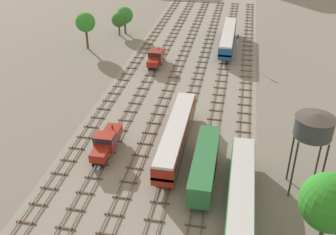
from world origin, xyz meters
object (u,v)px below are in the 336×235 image
Objects in this scene: shunter_loco_left_mid at (106,142)px; water_tower at (314,126)px; diesel_railcar_centre_midfar at (176,134)px; freight_boxcar_centre_right_near at (205,163)px; shunter_loco_left_far at (156,57)px; passenger_coach_centre_right_farther at (228,37)px; signal_post_nearest at (237,44)px; diesel_railcar_right_nearest at (241,197)px.

water_tower reaches higher than shunter_loco_left_mid.
freight_boxcar_centre_right_near is at bearing -52.03° from diesel_railcar_centre_midfar.
water_tower reaches higher than shunter_loco_left_far.
passenger_coach_centre_right_farther is (14.09, 46.31, 0.60)m from shunter_loco_left_mid.
shunter_loco_left_mid is 0.41× the size of diesel_railcar_centre_midfar.
freight_boxcar_centre_right_near is 1.65× the size of shunter_loco_left_far.
passenger_coach_centre_right_farther reaches higher than shunter_loco_left_far.
signal_post_nearest reaches higher than shunter_loco_left_mid.
freight_boxcar_centre_right_near is 7.65m from diesel_railcar_centre_midfar.
freight_boxcar_centre_right_near is 0.64× the size of passenger_coach_centre_right_farther.
passenger_coach_centre_right_farther is (14.09, 13.66, 0.60)m from shunter_loco_left_far.
freight_boxcar_centre_right_near is 38.44m from shunter_loco_left_far.
shunter_loco_left_far is at bearing 90.00° from shunter_loco_left_mid.
signal_post_nearest is (7.05, 35.61, 1.14)m from diesel_railcar_centre_midfar.
water_tower is at bearing 38.67° from diesel_railcar_right_nearest.
shunter_loco_left_far is 0.78× the size of water_tower.
passenger_coach_centre_right_farther is at bearing 106.81° from signal_post_nearest.
diesel_railcar_centre_midfar is 18.99m from water_tower.
freight_boxcar_centre_right_near is 14.44m from shunter_loco_left_mid.
diesel_railcar_right_nearest is 2.42× the size of shunter_loco_left_far.
diesel_railcar_right_nearest is 0.93× the size of passenger_coach_centre_right_farther.
freight_boxcar_centre_right_near reaches higher than shunter_loco_left_mid.
diesel_railcar_centre_midfar is at bearing 128.70° from diesel_railcar_right_nearest.
diesel_railcar_right_nearest is 55.31m from passenger_coach_centre_right_farther.
diesel_railcar_centre_midfar reaches higher than shunter_loco_left_mid.
diesel_railcar_centre_midfar is at bearing -72.46° from shunter_loco_left_far.
shunter_loco_left_far is (-14.10, 35.76, -0.44)m from freight_boxcar_centre_right_near.
signal_post_nearest is (-2.35, 47.34, 1.14)m from diesel_railcar_right_nearest.
shunter_loco_left_mid is at bearing -162.70° from diesel_railcar_centre_midfar.
shunter_loco_left_mid and shunter_loco_left_far have the same top height.
water_tower is (7.46, 5.97, 6.61)m from diesel_railcar_right_nearest.
passenger_coach_centre_right_farther is at bearing 44.10° from shunter_loco_left_far.
signal_post_nearest is (16.44, 38.54, 1.73)m from shunter_loco_left_mid.
diesel_railcar_right_nearest is at bearing -141.33° from water_tower.
shunter_loco_left_far is 1.42× the size of signal_post_nearest.
signal_post_nearest reaches higher than diesel_railcar_right_nearest.
diesel_railcar_right_nearest is at bearing -50.55° from freight_boxcar_centre_right_near.
diesel_railcar_right_nearest is 15.03m from diesel_railcar_centre_midfar.
signal_post_nearest reaches higher than passenger_coach_centre_right_farther.
signal_post_nearest is at bearing 66.90° from shunter_loco_left_mid.
shunter_loco_left_mid is at bearing 154.90° from diesel_railcar_right_nearest.
diesel_railcar_centre_midfar is 0.93× the size of passenger_coach_centre_right_farther.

